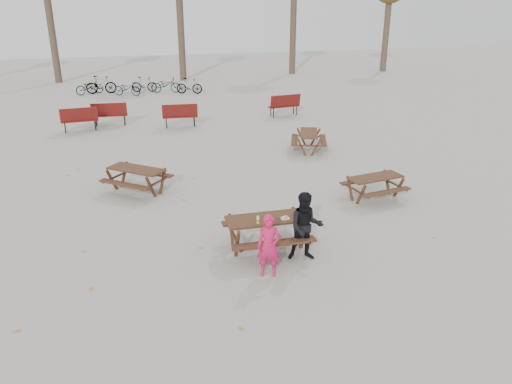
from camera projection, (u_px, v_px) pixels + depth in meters
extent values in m
plane|color=gray|center=(267.00, 249.00, 11.23)|extent=(80.00, 80.00, 0.00)
cube|color=#331C12|center=(267.00, 219.00, 10.95)|extent=(1.80, 0.70, 0.05)
cube|color=#331C12|center=(275.00, 243.00, 10.52)|extent=(1.80, 0.25, 0.05)
cube|color=#331C12|center=(260.00, 220.00, 11.60)|extent=(1.80, 0.25, 0.05)
cylinder|color=#331C12|center=(237.00, 244.00, 10.65)|extent=(0.08, 0.08, 0.73)
cylinder|color=#331C12|center=(231.00, 232.00, 11.19)|extent=(0.08, 0.08, 0.73)
cylinder|color=#331C12|center=(304.00, 237.00, 11.00)|extent=(0.08, 0.08, 0.73)
cylinder|color=#331C12|center=(295.00, 225.00, 11.54)|extent=(0.08, 0.08, 0.73)
cube|color=silver|center=(285.00, 218.00, 10.86)|extent=(0.18, 0.11, 0.03)
ellipsoid|color=tan|center=(285.00, 217.00, 10.85)|extent=(0.14, 0.06, 0.05)
cylinder|color=silver|center=(258.00, 220.00, 10.66)|extent=(0.06, 0.06, 0.15)
cylinder|color=orange|center=(258.00, 221.00, 10.66)|extent=(0.07, 0.07, 0.05)
cylinder|color=white|center=(258.00, 216.00, 10.63)|extent=(0.03, 0.03, 0.02)
imported|color=#C71850|center=(269.00, 246.00, 9.95)|extent=(0.55, 0.44, 1.33)
imported|color=black|center=(306.00, 227.00, 10.54)|extent=(0.85, 0.72, 1.53)
imported|color=black|center=(89.00, 87.00, 28.60)|extent=(1.70, 1.15, 0.84)
imported|color=black|center=(101.00, 85.00, 28.70)|extent=(1.73, 0.54, 1.03)
imported|color=black|center=(127.00, 88.00, 28.20)|extent=(1.63, 1.12, 0.81)
imported|color=black|center=(144.00, 84.00, 29.26)|extent=(1.52, 0.68, 0.88)
imported|color=black|center=(166.00, 85.00, 29.11)|extent=(1.76, 0.90, 0.88)
imported|color=black|center=(189.00, 86.00, 28.73)|extent=(1.56, 0.91, 0.90)
cylinder|color=#382B21|center=(52.00, 32.00, 31.41)|extent=(0.44, 0.44, 6.30)
cylinder|color=#382B21|center=(181.00, 34.00, 32.43)|extent=(0.44, 0.44, 5.95)
cylinder|color=#382B21|center=(293.00, 26.00, 35.05)|extent=(0.44, 0.44, 6.65)
cylinder|color=#382B21|center=(386.00, 35.00, 36.48)|extent=(0.44, 0.44, 5.25)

